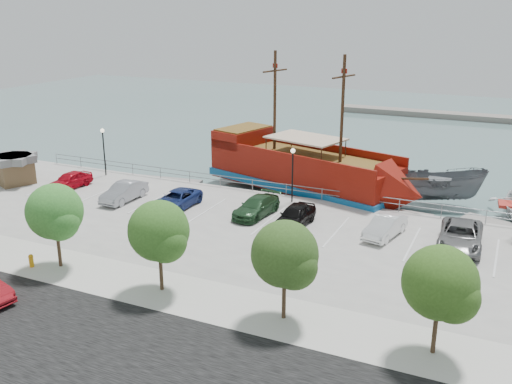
% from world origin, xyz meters
% --- Properties ---
extents(ground, '(160.00, 160.00, 0.00)m').
position_xyz_m(ground, '(0.00, 0.00, -1.00)').
color(ground, slate).
extents(street, '(100.00, 8.00, 0.04)m').
position_xyz_m(street, '(0.00, -16.00, 0.01)').
color(street, black).
rests_on(street, land_slab).
extents(sidewalk, '(100.00, 4.00, 0.05)m').
position_xyz_m(sidewalk, '(0.00, -10.00, 0.01)').
color(sidewalk, beige).
rests_on(sidewalk, land_slab).
extents(seawall_railing, '(50.00, 0.06, 1.00)m').
position_xyz_m(seawall_railing, '(0.00, 7.80, 0.53)').
color(seawall_railing, gray).
rests_on(seawall_railing, land_slab).
extents(far_shore, '(40.00, 3.00, 0.80)m').
position_xyz_m(far_shore, '(10.00, 55.00, -0.60)').
color(far_shore, gray).
rests_on(far_shore, ground).
extents(pirate_ship, '(20.24, 10.45, 12.53)m').
position_xyz_m(pirate_ship, '(0.30, 11.40, 1.10)').
color(pirate_ship, maroon).
rests_on(pirate_ship, ground).
extents(patrol_boat, '(7.96, 4.86, 2.89)m').
position_xyz_m(patrol_boat, '(10.03, 13.42, 0.45)').
color(patrol_boat, '#5B5E63').
rests_on(patrol_boat, ground).
extents(dock_west, '(7.06, 2.88, 0.39)m').
position_xyz_m(dock_west, '(-13.61, 9.20, -0.80)').
color(dock_west, gray).
rests_on(dock_west, ground).
extents(dock_mid, '(7.04, 2.40, 0.40)m').
position_xyz_m(dock_mid, '(6.76, 9.20, -0.80)').
color(dock_mid, gray).
rests_on(dock_mid, ground).
extents(shed, '(3.99, 3.99, 2.49)m').
position_xyz_m(shed, '(-23.47, 1.27, 1.33)').
color(shed, brown).
rests_on(shed, land_slab).
extents(fire_hydrant, '(0.29, 0.29, 0.82)m').
position_xyz_m(fire_hydrant, '(-9.43, -10.80, 0.45)').
color(fire_hydrant, orange).
rests_on(fire_hydrant, sidewalk).
extents(lamp_post_left, '(0.36, 0.36, 4.28)m').
position_xyz_m(lamp_post_left, '(-18.00, 6.50, 2.94)').
color(lamp_post_left, black).
rests_on(lamp_post_left, land_slab).
extents(lamp_post_mid, '(0.36, 0.36, 4.28)m').
position_xyz_m(lamp_post_mid, '(0.00, 6.50, 2.94)').
color(lamp_post_mid, black).
rests_on(lamp_post_mid, land_slab).
extents(tree_c, '(3.30, 3.20, 5.00)m').
position_xyz_m(tree_c, '(-7.85, -10.07, 3.30)').
color(tree_c, '#473321').
rests_on(tree_c, sidewalk).
extents(tree_d, '(3.30, 3.20, 5.00)m').
position_xyz_m(tree_d, '(-0.85, -10.07, 3.30)').
color(tree_d, '#473321').
rests_on(tree_d, sidewalk).
extents(tree_e, '(3.30, 3.20, 5.00)m').
position_xyz_m(tree_e, '(6.15, -10.07, 3.30)').
color(tree_e, '#473321').
rests_on(tree_e, sidewalk).
extents(tree_f, '(3.30, 3.20, 5.00)m').
position_xyz_m(tree_f, '(13.15, -10.07, 3.30)').
color(tree_f, '#473321').
rests_on(tree_f, sidewalk).
extents(parked_car_a, '(1.99, 4.18, 1.38)m').
position_xyz_m(parked_car_a, '(-18.19, 2.17, 0.69)').
color(parked_car_a, '#B60717').
rests_on(parked_car_a, land_slab).
extents(parked_car_b, '(1.60, 4.45, 1.46)m').
position_xyz_m(parked_car_b, '(-12.02, 1.32, 0.73)').
color(parked_car_b, '#9799A1').
rests_on(parked_car_b, land_slab).
extents(parked_car_c, '(2.22, 4.77, 1.32)m').
position_xyz_m(parked_car_c, '(-7.40, 1.62, 0.66)').
color(parked_car_c, navy).
rests_on(parked_car_c, land_slab).
extents(parked_car_d, '(2.40, 4.86, 1.36)m').
position_xyz_m(parked_car_d, '(-1.25, 2.60, 0.68)').
color(parked_car_d, '#224727').
rests_on(parked_car_d, land_slab).
extents(parked_car_e, '(1.95, 4.48, 1.51)m').
position_xyz_m(parked_car_e, '(2.03, 1.83, 0.75)').
color(parked_car_e, black).
rests_on(parked_car_e, land_slab).
extents(parked_car_f, '(2.29, 4.42, 1.39)m').
position_xyz_m(parked_car_f, '(8.10, 2.50, 0.69)').
color(parked_car_f, white).
rests_on(parked_car_f, land_slab).
extents(parked_car_g, '(2.85, 5.73, 1.56)m').
position_xyz_m(parked_car_g, '(12.79, 2.62, 0.78)').
color(parked_car_g, slate).
rests_on(parked_car_g, land_slab).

